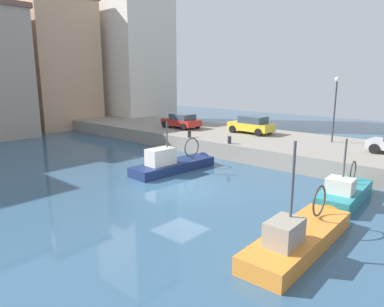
{
  "coord_description": "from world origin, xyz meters",
  "views": [
    {
      "loc": [
        -13.4,
        -12.94,
        6.07
      ],
      "look_at": [
        2.99,
        1.79,
        1.2
      ],
      "focal_mm": 32.81,
      "sensor_mm": 36.0,
      "label": 1
    }
  ],
  "objects_px": {
    "fishing_boat_teal": "(346,197)",
    "mooring_bollard_south": "(229,140)",
    "parked_car_red": "(181,121)",
    "fishing_boat_orange": "(303,241)",
    "mooring_bollard_mid": "(189,134)",
    "fishing_boat_navy": "(177,167)",
    "quay_streetlamp": "(336,99)",
    "parked_car_yellow": "(251,125)"
  },
  "relations": [
    {
      "from": "mooring_bollard_mid",
      "to": "parked_car_yellow",
      "type": "bearing_deg",
      "value": -26.91
    },
    {
      "from": "fishing_boat_navy",
      "to": "mooring_bollard_south",
      "type": "distance_m",
      "value": 4.96
    },
    {
      "from": "fishing_boat_teal",
      "to": "parked_car_yellow",
      "type": "relative_size",
      "value": 1.41
    },
    {
      "from": "parked_car_red",
      "to": "mooring_bollard_mid",
      "type": "relative_size",
      "value": 7.15
    },
    {
      "from": "fishing_boat_navy",
      "to": "fishing_boat_teal",
      "type": "xyz_separation_m",
      "value": [
        1.6,
        -10.32,
        -0.06
      ]
    },
    {
      "from": "fishing_boat_teal",
      "to": "mooring_bollard_mid",
      "type": "distance_m",
      "value": 13.92
    },
    {
      "from": "mooring_bollard_mid",
      "to": "fishing_boat_teal",
      "type": "bearing_deg",
      "value": -103.0
    },
    {
      "from": "fishing_boat_orange",
      "to": "fishing_boat_navy",
      "type": "bearing_deg",
      "value": 67.76
    },
    {
      "from": "quay_streetlamp",
      "to": "mooring_bollard_mid",
      "type": "bearing_deg",
      "value": 120.99
    },
    {
      "from": "fishing_boat_orange",
      "to": "parked_car_red",
      "type": "xyz_separation_m",
      "value": [
        12.55,
        18.14,
        1.8
      ]
    },
    {
      "from": "fishing_boat_navy",
      "to": "parked_car_yellow",
      "type": "xyz_separation_m",
      "value": [
        9.85,
        0.58,
        1.8
      ]
    },
    {
      "from": "fishing_boat_teal",
      "to": "mooring_bollard_south",
      "type": "bearing_deg",
      "value": 71.83
    },
    {
      "from": "fishing_boat_teal",
      "to": "parked_car_red",
      "type": "xyz_separation_m",
      "value": [
        6.53,
        17.64,
        1.8
      ]
    },
    {
      "from": "parked_car_red",
      "to": "mooring_bollard_south",
      "type": "height_order",
      "value": "parked_car_red"
    },
    {
      "from": "mooring_bollard_south",
      "to": "quay_streetlamp",
      "type": "bearing_deg",
      "value": -43.74
    },
    {
      "from": "fishing_boat_teal",
      "to": "mooring_bollard_mid",
      "type": "bearing_deg",
      "value": 77.0
    },
    {
      "from": "mooring_bollard_south",
      "to": "mooring_bollard_mid",
      "type": "relative_size",
      "value": 1.0
    },
    {
      "from": "fishing_boat_orange",
      "to": "quay_streetlamp",
      "type": "xyz_separation_m",
      "value": [
        14.79,
        4.6,
        4.35
      ]
    },
    {
      "from": "fishing_boat_navy",
      "to": "mooring_bollard_south",
      "type": "height_order",
      "value": "fishing_boat_navy"
    },
    {
      "from": "quay_streetlamp",
      "to": "mooring_bollard_south",
      "type": "bearing_deg",
      "value": 136.26
    },
    {
      "from": "fishing_boat_navy",
      "to": "parked_car_yellow",
      "type": "relative_size",
      "value": 1.72
    },
    {
      "from": "fishing_boat_orange",
      "to": "mooring_bollard_mid",
      "type": "height_order",
      "value": "fishing_boat_orange"
    },
    {
      "from": "parked_car_yellow",
      "to": "mooring_bollard_mid",
      "type": "distance_m",
      "value": 5.78
    },
    {
      "from": "mooring_bollard_mid",
      "to": "mooring_bollard_south",
      "type": "bearing_deg",
      "value": -90.0
    },
    {
      "from": "fishing_boat_teal",
      "to": "mooring_bollard_mid",
      "type": "height_order",
      "value": "fishing_boat_teal"
    },
    {
      "from": "fishing_boat_teal",
      "to": "mooring_bollard_south",
      "type": "relative_size",
      "value": 10.27
    },
    {
      "from": "parked_car_yellow",
      "to": "quay_streetlamp",
      "type": "bearing_deg",
      "value": -85.67
    },
    {
      "from": "mooring_bollard_mid",
      "to": "quay_streetlamp",
      "type": "bearing_deg",
      "value": -59.01
    },
    {
      "from": "fishing_boat_navy",
      "to": "parked_car_red",
      "type": "height_order",
      "value": "fishing_boat_navy"
    },
    {
      "from": "fishing_boat_teal",
      "to": "fishing_boat_orange",
      "type": "bearing_deg",
      "value": -175.21
    },
    {
      "from": "fishing_boat_orange",
      "to": "mooring_bollard_south",
      "type": "height_order",
      "value": "fishing_boat_orange"
    },
    {
      "from": "mooring_bollard_mid",
      "to": "parked_car_red",
      "type": "bearing_deg",
      "value": 50.52
    },
    {
      "from": "parked_car_yellow",
      "to": "parked_car_red",
      "type": "distance_m",
      "value": 6.96
    },
    {
      "from": "parked_car_yellow",
      "to": "mooring_bollard_south",
      "type": "xyz_separation_m",
      "value": [
        -5.14,
        -1.39,
        -0.48
      ]
    },
    {
      "from": "parked_car_yellow",
      "to": "mooring_bollard_mid",
      "type": "xyz_separation_m",
      "value": [
        -5.14,
        2.61,
        -0.48
      ]
    },
    {
      "from": "parked_car_red",
      "to": "fishing_boat_orange",
      "type": "bearing_deg",
      "value": -124.68
    },
    {
      "from": "fishing_boat_orange",
      "to": "mooring_bollard_south",
      "type": "distance_m",
      "value": 13.62
    },
    {
      "from": "mooring_bollard_south",
      "to": "fishing_boat_navy",
      "type": "bearing_deg",
      "value": 170.17
    },
    {
      "from": "parked_car_red",
      "to": "quay_streetlamp",
      "type": "relative_size",
      "value": 0.81
    },
    {
      "from": "fishing_boat_navy",
      "to": "fishing_boat_teal",
      "type": "relative_size",
      "value": 1.22
    },
    {
      "from": "fishing_boat_teal",
      "to": "parked_car_red",
      "type": "distance_m",
      "value": 18.89
    },
    {
      "from": "fishing_boat_orange",
      "to": "quay_streetlamp",
      "type": "relative_size",
      "value": 1.44
    }
  ]
}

